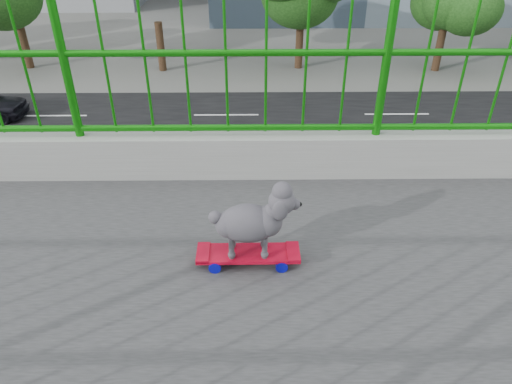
{
  "coord_description": "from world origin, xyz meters",
  "views": [
    {
      "loc": [
        1.5,
        1.15,
        8.66
      ],
      "look_at": [
        -1.17,
        1.18,
        6.98
      ],
      "focal_mm": 33.0,
      "sensor_mm": 36.0,
      "label": 1
    }
  ],
  "objects_px": {
    "poodle": "(253,220)",
    "car_0": "(273,314)",
    "car_1": "(131,229)",
    "skateboard": "(248,255)"
  },
  "relations": [
    {
      "from": "skateboard",
      "to": "car_0",
      "type": "distance_m",
      "value": 8.48
    },
    {
      "from": "poodle",
      "to": "car_1",
      "type": "relative_size",
      "value": 0.11
    },
    {
      "from": "poodle",
      "to": "car_1",
      "type": "bearing_deg",
      "value": -159.0
    },
    {
      "from": "poodle",
      "to": "car_0",
      "type": "xyz_separation_m",
      "value": [
        -5.57,
        0.47,
        -6.6
      ]
    },
    {
      "from": "car_1",
      "to": "car_0",
      "type": "bearing_deg",
      "value": 50.44
    },
    {
      "from": "poodle",
      "to": "car_0",
      "type": "relative_size",
      "value": 0.12
    },
    {
      "from": "skateboard",
      "to": "car_0",
      "type": "relative_size",
      "value": 0.14
    },
    {
      "from": "poodle",
      "to": "car_1",
      "type": "distance_m",
      "value": 11.48
    },
    {
      "from": "car_0",
      "to": "poodle",
      "type": "bearing_deg",
      "value": -4.78
    },
    {
      "from": "skateboard",
      "to": "car_0",
      "type": "xyz_separation_m",
      "value": [
        -5.57,
        0.49,
        -6.37
      ]
    }
  ]
}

